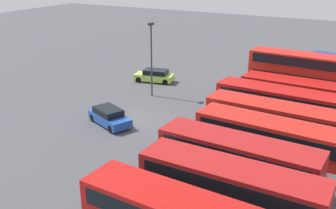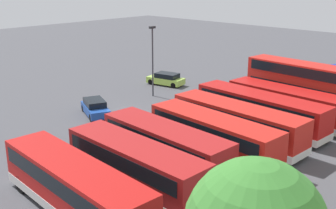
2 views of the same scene
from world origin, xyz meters
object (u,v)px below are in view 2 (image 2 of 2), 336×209
bus_double_decker_near_end (305,86)px  bus_single_deck_fifth (213,135)px  bus_single_deck_fourth (237,122)px  car_small_green (166,79)px  bus_single_deck_second (286,103)px  bus_single_deck_third (260,110)px  bus_single_deck_seventh (135,165)px  bus_single_deck_far_end (74,187)px  bus_single_deck_sixth (165,146)px  lamp_post_tall (153,56)px  car_hatchback_silver (95,108)px

bus_double_decker_near_end → bus_single_deck_fifth: bearing=1.2°
bus_single_deck_fourth → car_small_green: size_ratio=2.43×
bus_single_deck_second → bus_single_deck_third: size_ratio=0.92×
bus_single_deck_fourth → car_small_green: (-8.92, -16.25, -0.92)m
bus_single_deck_seventh → bus_single_deck_far_end: 4.02m
bus_single_deck_fifth → bus_single_deck_seventh: size_ratio=1.04×
bus_single_deck_second → bus_single_deck_third: bearing=-11.9°
bus_single_deck_fifth → bus_single_deck_fourth: bearing=-174.5°
bus_double_decker_near_end → bus_single_deck_sixth: size_ratio=1.15×
bus_single_deck_seventh → bus_single_deck_far_end: bearing=-5.6°
lamp_post_tall → bus_single_deck_fifth: bearing=60.9°
bus_single_deck_sixth → car_hatchback_silver: bus_single_deck_sixth is taller
bus_single_deck_second → bus_single_deck_fifth: bearing=0.4°
bus_single_deck_far_end → car_hatchback_silver: 16.95m
bus_single_deck_sixth → car_small_green: bus_single_deck_sixth is taller
bus_single_deck_sixth → bus_single_deck_far_end: (7.33, 0.36, 0.00)m
bus_single_deck_third → bus_single_deck_fourth: same height
bus_single_deck_fourth → lamp_post_tall: size_ratio=1.52×
bus_double_decker_near_end → bus_single_deck_far_end: bearing=-0.8°
bus_single_deck_fifth → car_hatchback_silver: bus_single_deck_fifth is taller
bus_double_decker_near_end → bus_single_deck_fifth: size_ratio=1.11×
car_hatchback_silver → car_small_green: same height
bus_single_deck_fifth → bus_single_deck_seventh: 7.11m
bus_single_deck_sixth → lamp_post_tall: (-11.76, -13.29, 2.75)m
bus_single_deck_second → lamp_post_tall: (2.48, -14.24, 2.75)m
bus_single_deck_third → bus_single_deck_seventh: 14.43m
bus_single_deck_sixth → car_hatchback_silver: 13.09m
bus_single_deck_second → bus_single_deck_far_end: same height
bus_double_decker_near_end → bus_single_deck_fourth: bus_double_decker_near_end is taller
bus_single_deck_fourth → bus_single_deck_fifth: same height
bus_single_deck_second → car_hatchback_silver: bus_single_deck_second is taller
bus_single_deck_second → bus_single_deck_sixth: size_ratio=1.07×
bus_single_deck_second → car_small_green: bearing=-96.4°
bus_single_deck_seventh → bus_single_deck_far_end: (4.00, -0.40, 0.00)m
bus_double_decker_near_end → bus_single_deck_third: 7.06m
bus_single_deck_third → bus_single_deck_fourth: 3.94m
car_small_green → bus_single_deck_sixth: bearing=44.0°
bus_single_deck_seventh → bus_single_deck_third: bearing=-178.1°
bus_single_deck_second → bus_single_deck_seventh: (17.57, -0.19, -0.00)m
bus_single_deck_fourth → car_small_green: bus_single_deck_fourth is taller
bus_single_deck_third → car_small_green: bearing=-107.5°
lamp_post_tall → bus_double_decker_near_end: bearing=114.3°
car_small_green → car_hatchback_silver: bearing=13.6°
bus_single_deck_third → bus_single_deck_fourth: size_ratio=1.06×
bus_single_deck_third → lamp_post_tall: bearing=-92.8°
bus_single_deck_seventh → bus_single_deck_second: bearing=179.4°
bus_single_deck_seventh → lamp_post_tall: lamp_post_tall is taller
bus_double_decker_near_end → bus_single_deck_sixth: bus_double_decker_near_end is taller
bus_double_decker_near_end → bus_single_deck_far_end: size_ratio=1.03×
bus_single_deck_second → car_hatchback_silver: 17.20m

